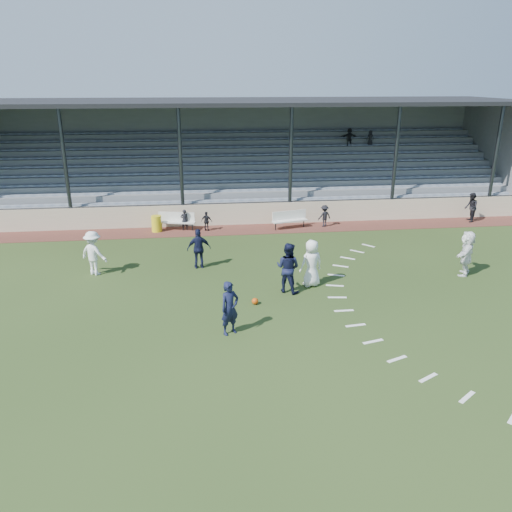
# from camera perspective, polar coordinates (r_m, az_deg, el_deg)

# --- Properties ---
(ground) EXTENTS (90.00, 90.00, 0.00)m
(ground) POSITION_cam_1_polar(r_m,az_deg,el_deg) (17.49, 0.96, -6.75)
(ground) COLOR #293C18
(ground) RESTS_ON ground
(cinder_track) EXTENTS (34.00, 2.00, 0.02)m
(cinder_track) POSITION_cam_1_polar(r_m,az_deg,el_deg) (27.24, -1.97, 3.03)
(cinder_track) COLOR #562A22
(cinder_track) RESTS_ON ground
(retaining_wall) EXTENTS (34.00, 0.18, 1.20)m
(retaining_wall) POSITION_cam_1_polar(r_m,az_deg,el_deg) (28.09, -2.16, 4.79)
(retaining_wall) COLOR beige
(retaining_wall) RESTS_ON ground
(bench_left) EXTENTS (2.04, 0.88, 0.95)m
(bench_left) POSITION_cam_1_polar(r_m,az_deg,el_deg) (27.42, -9.06, 4.15)
(bench_left) COLOR silver
(bench_left) RESTS_ON cinder_track
(bench_right) EXTENTS (2.04, 0.94, 0.95)m
(bench_right) POSITION_cam_1_polar(r_m,az_deg,el_deg) (27.43, 3.85, 4.37)
(bench_right) COLOR silver
(bench_right) RESTS_ON cinder_track
(trash_bin) EXTENTS (0.54, 0.54, 0.86)m
(trash_bin) POSITION_cam_1_polar(r_m,az_deg,el_deg) (27.28, -11.30, 3.65)
(trash_bin) COLOR yellow
(trash_bin) RESTS_ON cinder_track
(football) EXTENTS (0.24, 0.24, 0.24)m
(football) POSITION_cam_1_polar(r_m,az_deg,el_deg) (18.23, -0.11, -5.19)
(football) COLOR #C4460B
(football) RESTS_ON ground
(player_white_lead) EXTENTS (1.06, 0.84, 1.89)m
(player_white_lead) POSITION_cam_1_polar(r_m,az_deg,el_deg) (19.66, 6.36, -0.82)
(player_white_lead) COLOR white
(player_white_lead) RESTS_ON ground
(player_navy_lead) EXTENTS (0.78, 0.70, 1.78)m
(player_navy_lead) POSITION_cam_1_polar(r_m,az_deg,el_deg) (15.93, -3.02, -5.97)
(player_navy_lead) COLOR #131734
(player_navy_lead) RESTS_ON ground
(player_navy_mid) EXTENTS (1.21, 1.15, 1.97)m
(player_navy_mid) POSITION_cam_1_polar(r_m,az_deg,el_deg) (19.01, 3.67, -1.34)
(player_navy_mid) COLOR #131734
(player_navy_mid) RESTS_ON ground
(player_white_wing) EXTENTS (1.40, 1.21, 1.88)m
(player_white_wing) POSITION_cam_1_polar(r_m,az_deg,el_deg) (21.76, -18.07, 0.31)
(player_white_wing) COLOR white
(player_white_wing) RESTS_ON ground
(player_navy_wing) EXTENTS (1.06, 0.53, 1.75)m
(player_navy_wing) POSITION_cam_1_polar(r_m,az_deg,el_deg) (21.57, -6.54, 0.84)
(player_navy_wing) COLOR #131734
(player_navy_wing) RESTS_ON ground
(player_white_back) EXTENTS (1.50, 1.75, 1.90)m
(player_white_back) POSITION_cam_1_polar(r_m,az_deg,el_deg) (22.43, 22.92, 0.31)
(player_white_back) COLOR white
(player_white_back) RESTS_ON ground
(official) EXTENTS (0.84, 0.96, 1.67)m
(official) POSITION_cam_1_polar(r_m,az_deg,el_deg) (31.09, 23.36, 5.12)
(official) COLOR black
(official) RESTS_ON cinder_track
(sub_left_near) EXTENTS (0.46, 0.34, 1.14)m
(sub_left_near) POSITION_cam_1_polar(r_m,az_deg,el_deg) (27.23, -8.18, 4.11)
(sub_left_near) COLOR black
(sub_left_near) RESTS_ON cinder_track
(sub_left_far) EXTENTS (0.66, 0.45, 1.05)m
(sub_left_far) POSITION_cam_1_polar(r_m,az_deg,el_deg) (26.99, -5.66, 3.97)
(sub_left_far) COLOR black
(sub_left_far) RESTS_ON cinder_track
(sub_right) EXTENTS (0.89, 0.69, 1.21)m
(sub_right) POSITION_cam_1_polar(r_m,az_deg,el_deg) (27.90, 7.83, 4.57)
(sub_right) COLOR black
(sub_right) RESTS_ON cinder_track
(grandstand) EXTENTS (34.60, 9.00, 6.61)m
(grandstand) POSITION_cam_1_polar(r_m,az_deg,el_deg) (32.35, -2.88, 9.65)
(grandstand) COLOR slate
(grandstand) RESTS_ON ground
(penalty_arc) EXTENTS (3.89, 14.63, 0.01)m
(penalty_arc) POSITION_cam_1_polar(r_m,az_deg,el_deg) (18.44, 13.83, -5.88)
(penalty_arc) COLOR white
(penalty_arc) RESTS_ON ground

